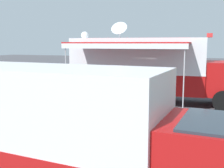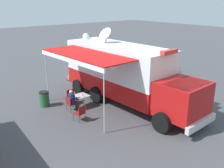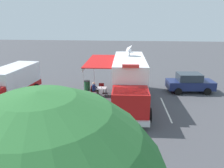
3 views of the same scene
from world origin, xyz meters
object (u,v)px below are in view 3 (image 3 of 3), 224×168
Objects in this scene: trash_bin at (87,85)px; traffic_cone at (128,78)px; folding_table at (102,88)px; car_behind_truck at (190,83)px; folding_chair_spare_by_truck at (87,96)px; folding_chair_beside_table at (101,87)px; support_truck at (11,84)px; water_bottle at (101,87)px; seated_responder at (95,89)px; folding_chair_at_table at (93,90)px; command_truck at (129,79)px.

trash_bin reaches higher than traffic_cone.
folding_table is 8.20m from car_behind_truck.
folding_table is 1.86m from folding_chair_spare_by_truck.
folding_chair_spare_by_truck is at bearing 69.82° from folding_chair_beside_table.
water_bottle is at bearing -169.10° from support_truck.
traffic_cone is 11.72m from support_truck.
seated_responder is 2.16× the size of traffic_cone.
water_bottle is 0.84m from folding_chair_at_table.
seated_responder is at bearing -10.19° from water_bottle.
folding_chair_at_table is (3.18, -1.13, -1.43)m from command_truck.
command_truck is 16.50× the size of traffic_cone.
traffic_cone is at bearing -119.34° from folding_chair_at_table.
folding_chair_beside_table is 7.67m from support_truck.
water_bottle is 1.72m from folding_chair_spare_by_truck.
command_truck is 6.47m from car_behind_truck.
water_bottle is at bearing 14.29° from car_behind_truck.
seated_responder is 0.18× the size of support_truck.
command_truck is 3.45m from seated_responder.
command_truck is 1.38× the size of support_truck.
water_bottle is (0.03, 0.18, 0.16)m from folding_table.
folding_chair_spare_by_truck is at bearing 5.23° from command_truck.
command_truck reaches higher than folding_chair_at_table.
folding_table is at bearing -167.81° from support_truck.
car_behind_truck is (-9.62, -0.36, 0.42)m from trash_bin.
command_truck is at bearing 156.74° from water_bottle.
folding_chair_beside_table is 1.03m from seated_responder.
water_bottle is 2.36m from trash_bin.
water_bottle is at bearing 81.43° from folding_table.
folding_table is 0.19× the size of car_behind_truck.
folding_chair_at_table and folding_chair_beside_table have the same top height.
command_truck reaches higher than support_truck.
support_truck is (9.77, 0.38, -0.56)m from command_truck.
folding_chair_beside_table is at bearing 156.15° from trash_bin.
folding_chair_spare_by_truck is 0.20× the size of car_behind_truck.
support_truck reaches higher than car_behind_truck.
folding_table is 0.95× the size of folding_chair_beside_table.
water_bottle is 5.78m from traffic_cone.
command_truck is 11.00× the size of folding_chair_at_table.
folding_table is at bearing 13.13° from car_behind_truck.
folding_chair_at_table and folding_chair_spare_by_truck have the same top height.
command_truck is at bearing -177.76° from support_truck.
folding_table is at bearing -98.57° from water_bottle.
water_bottle is at bearing 133.87° from trash_bin.
seated_responder is 1.89m from trash_bin.
traffic_cone is (-3.78, -3.65, -0.18)m from trash_bin.
water_bottle is at bearing 169.81° from seated_responder.
support_truck is (6.58, 1.52, 0.87)m from folding_chair_at_table.
command_truck is 6.58m from traffic_cone.
folding_chair_spare_by_truck is (1.04, 1.53, -0.16)m from folding_table.
trash_bin is at bearing -78.87° from folding_chair_spare_by_truck.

